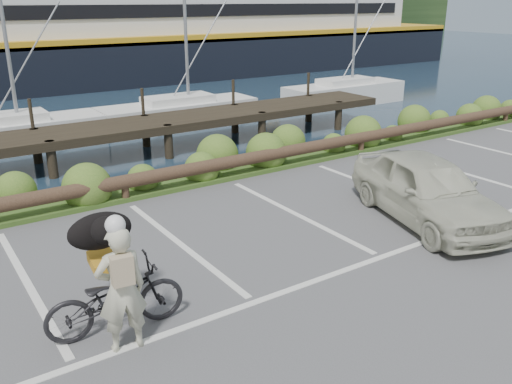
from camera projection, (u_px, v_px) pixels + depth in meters
ground at (240, 291)px, 8.14m from camera, size 72.00×72.00×0.00m
vegetation_strip at (115, 190)px, 12.26m from camera, size 34.00×1.60×0.10m
log_rail at (126, 202)px, 11.73m from camera, size 32.00×0.30×0.60m
bicycle at (115, 299)px, 7.03m from camera, size 1.88×0.84×0.95m
cyclist at (121, 289)px, 6.55m from camera, size 0.65×0.46×1.66m
dog at (100, 231)px, 7.27m from camera, size 0.53×0.92×0.51m
parked_car at (427, 189)px, 10.54m from camera, size 2.57×4.12×1.31m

